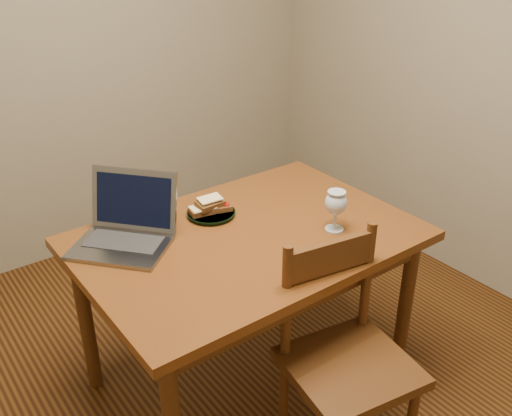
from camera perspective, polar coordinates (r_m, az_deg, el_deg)
floor at (r=2.61m, az=-1.85°, el=-18.42°), size 3.20×3.20×0.02m
back_wall at (r=3.33m, az=-19.02°, el=16.23°), size 3.20×0.02×2.60m
right_wall at (r=3.09m, az=23.91°, el=14.63°), size 0.02×3.20×2.60m
table at (r=2.29m, az=-0.86°, el=-4.52°), size 1.30×0.90×0.74m
chair at (r=2.10m, az=9.06°, el=-13.93°), size 0.48×0.47×0.45m
plate at (r=2.39m, az=-4.51°, el=-0.56°), size 0.20×0.20×0.02m
sandwich_cheese at (r=2.37m, az=-5.35°, el=-0.15°), size 0.12×0.08×0.03m
sandwich_tomato at (r=2.39m, az=-3.62°, el=0.12°), size 0.11×0.08×0.03m
sandwich_top at (r=2.37m, az=-4.62°, el=0.55°), size 0.12×0.07×0.04m
milk_glass at (r=2.26m, az=7.95°, el=-0.27°), size 0.09×0.09×0.17m
laptop at (r=2.23m, az=-12.79°, el=-1.61°), size 0.47×0.47×0.25m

